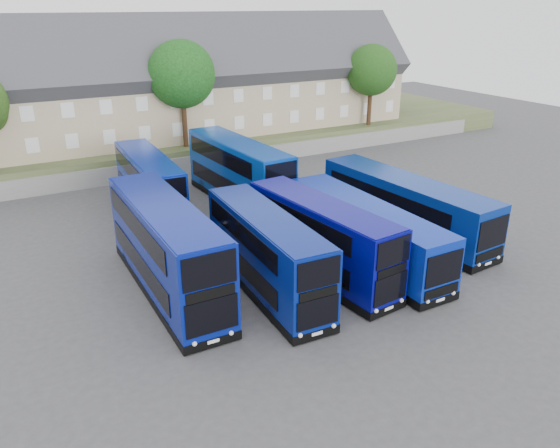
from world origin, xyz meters
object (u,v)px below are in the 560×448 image
Objects in this scene: coach_east_a at (365,233)px; tree_east at (372,72)px; tree_mid at (183,77)px; dd_front_left at (167,250)px; tree_far at (376,60)px; dd_front_mid at (267,255)px.

tree_east is at bearing 51.79° from coach_east_a.
coach_east_a is 1.36× the size of tree_mid.
tree_mid is at bearing 178.57° from tree_east.
tree_far is at bearing 38.86° from dd_front_left.
tree_mid reaches higher than tree_east.
tree_east is at bearing -1.43° from tree_mid.
dd_front_mid is 0.85× the size of coach_east_a.
tree_far is (34.89, 27.79, 5.40)m from dd_front_left.
dd_front_left is 44.93m from tree_far.
dd_front_left is at bearing 170.38° from coach_east_a.
dd_front_left is at bearing -144.27° from tree_east.
coach_east_a is at bearing -9.23° from dd_front_left.
dd_front_left is at bearing -112.67° from tree_mid.
coach_east_a is 29.37m from tree_east.
tree_far is (26.00, 6.50, -0.34)m from tree_mid.
dd_front_left is 23.77m from tree_mid.
coach_east_a is at bearing 7.16° from dd_front_mid.
tree_east reaches higher than dd_front_mid.
coach_east_a is 1.53× the size of tree_east.
tree_far is (23.80, 29.66, 6.06)m from coach_east_a.
dd_front_left is 5.06m from dd_front_mid.
tree_east is (17.80, 22.66, 5.72)m from coach_east_a.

